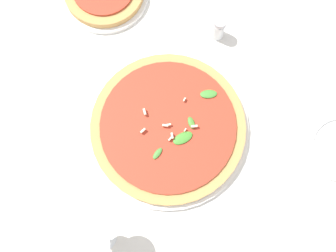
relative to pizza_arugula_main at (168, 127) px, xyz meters
The scene contains 4 objects.
ground_plane 0.03m from the pizza_arugula_main, 77.72° to the right, with size 6.00×6.00×0.00m, color silver.
pizza_arugula_main is the anchor object (origin of this frame).
wine_glass 0.29m from the pizza_arugula_main, 26.24° to the left, with size 0.08×0.08×0.15m.
shaker_pepper 0.26m from the pizza_arugula_main, 148.97° to the right, with size 0.03×0.03×0.07m.
Camera 1 is at (0.11, 0.21, 0.86)m, focal length 42.00 mm.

